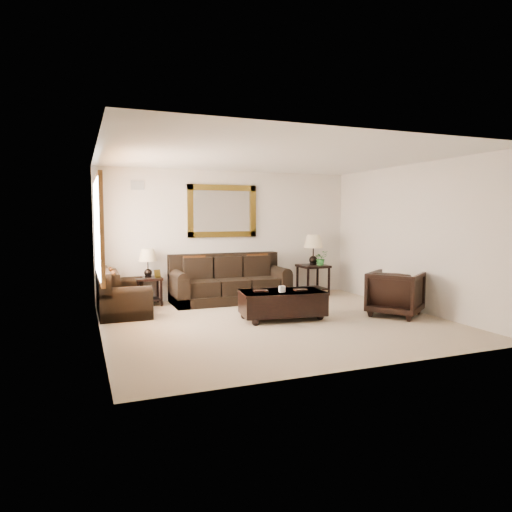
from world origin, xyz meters
name	(u,v)px	position (x,y,z in m)	size (l,w,h in m)	color
room	(276,240)	(0.00, 0.00, 1.35)	(5.51, 5.01, 2.71)	tan
window	(99,228)	(-2.70, 0.90, 1.55)	(0.07, 1.96, 1.66)	white
mirror	(222,211)	(-0.16, 2.47, 1.85)	(1.50, 0.06, 1.10)	#45280D
air_vent	(137,185)	(-1.90, 2.48, 2.35)	(0.25, 0.02, 0.18)	#999999
sofa	(229,284)	(-0.16, 2.04, 0.35)	(2.36, 1.02, 0.96)	black
loveseat	(120,297)	(-2.35, 1.57, 0.30)	(0.86, 1.44, 0.81)	black
end_table_left	(148,269)	(-1.76, 2.21, 0.72)	(0.50, 0.50, 1.11)	black
end_table_right	(313,256)	(1.85, 2.16, 0.87)	(0.61, 0.61, 1.33)	black
coffee_table	(282,302)	(0.18, 0.15, 0.30)	(1.51, 0.95, 0.60)	black
armchair	(395,291)	(2.15, -0.31, 0.43)	(0.84, 0.79, 0.87)	black
potted_plant	(321,260)	(1.98, 2.05, 0.78)	(0.29, 0.32, 0.25)	#226121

